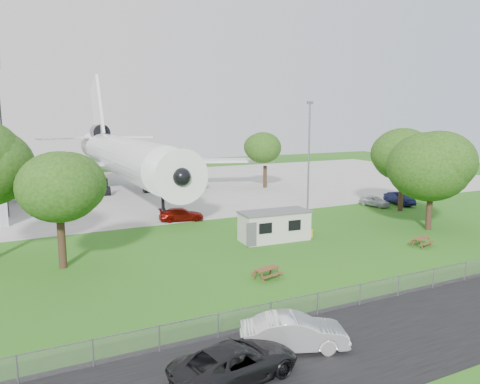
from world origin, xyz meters
name	(u,v)px	position (x,y,z in m)	size (l,w,h in m)	color
ground	(264,262)	(0.00, 0.00, 0.00)	(160.00, 160.00, 0.00)	#33781A
asphalt_strip	(391,333)	(0.00, -13.00, 0.01)	(120.00, 8.00, 0.02)	black
concrete_apron	(136,190)	(0.00, 38.00, 0.01)	(120.00, 46.00, 0.03)	#B7B7B2
airliner	(124,156)	(-2.00, 35.86, 5.27)	(46.36, 47.73, 17.69)	white
site_cabin	(275,226)	(3.90, 5.00, 1.31)	(6.82, 3.06, 2.62)	beige
picnic_west	(267,279)	(-1.62, -3.24, 0.00)	(1.80, 1.50, 0.76)	brown
picnic_east	(421,246)	(13.90, -2.29, 0.00)	(1.80, 1.50, 0.76)	brown
fence	(346,308)	(0.00, -9.50, 0.00)	(58.00, 0.04, 1.30)	gray
lamp_mast	(308,169)	(8.20, 6.20, 6.00)	(0.16, 0.16, 12.00)	slate
tree_west_small	(58,188)	(-13.63, 5.39, 5.85)	(6.06, 6.06, 8.90)	#382619
tree_east_front	(432,165)	(19.10, 1.64, 6.26)	(8.06, 8.06, 10.30)	#382619
tree_east_back	(403,156)	(23.44, 9.49, 6.29)	(7.84, 7.84, 10.21)	#382619
tree_far_apron	(265,150)	(17.97, 31.34, 5.68)	(5.53, 5.53, 8.46)	#382619
car_centre_sedan	(294,333)	(-5.27, -12.14, 0.82)	(1.75, 5.01, 1.65)	silver
car_west_estate	(236,362)	(-8.85, -13.19, 0.78)	(2.59, 5.61, 1.56)	black
car_ne_hatch	(375,201)	(22.57, 12.78, 0.63)	(1.50, 3.72, 1.27)	#B6B8BE
car_ne_sedan	(399,199)	(26.09, 12.27, 0.74)	(1.57, 4.51, 1.49)	black
car_apron_van	(181,215)	(-0.89, 15.85, 0.67)	(1.87, 4.60, 1.34)	maroon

